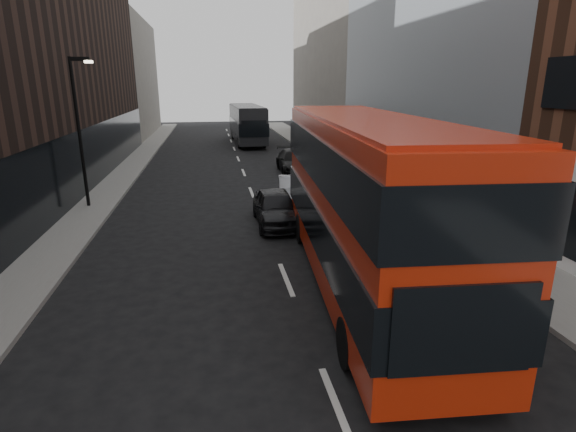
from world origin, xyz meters
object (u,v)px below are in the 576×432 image
street_lamp (80,123)px  red_bus (364,196)px  car_a (276,207)px  car_b (291,188)px  car_c (295,162)px  grey_bus (247,123)px

street_lamp → red_bus: 15.04m
car_a → car_b: 4.38m
car_a → car_b: bearing=71.3°
red_bus → car_c: red_bus is taller
grey_bus → car_a: size_ratio=2.65×
car_a → car_c: (2.99, 11.49, 0.02)m
grey_bus → street_lamp: bearing=-113.8°
street_lamp → car_b: street_lamp is taller
red_bus → grey_bus: bearing=95.0°
red_bus → car_b: 11.03m
grey_bus → car_c: bearing=-84.9°
grey_bus → car_c: grey_bus is taller
red_bus → car_c: bearing=89.8°
street_lamp → car_b: (10.16, 0.00, -3.57)m
street_lamp → car_c: 14.26m
red_bus → car_b: (-0.22, 10.80, -2.23)m
red_bus → grey_bus: red_bus is taller
grey_bus → car_a: grey_bus is taller
car_b → car_c: car_c is taller
red_bus → grey_bus: 34.75m
grey_bus → car_b: (0.34, -23.94, -1.43)m
street_lamp → car_a: 10.26m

